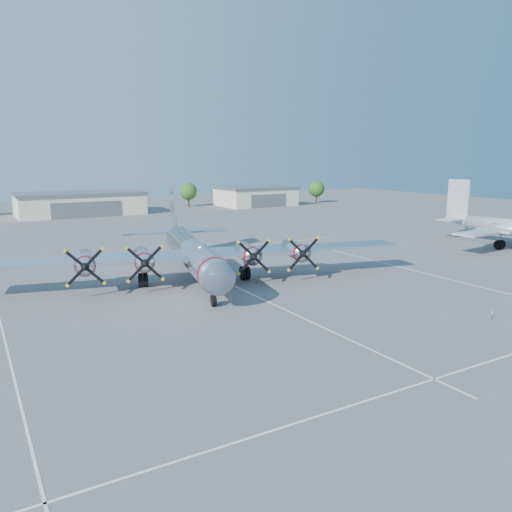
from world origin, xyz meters
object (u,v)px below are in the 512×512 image
hangar_center (80,203)px  tree_east (188,191)px  tree_far_east (317,189)px  twin_engine_east (507,245)px  hangar_east (256,196)px  main_bomber_b29 (192,279)px  info_placard (492,312)px

hangar_center → tree_east: tree_east is taller
tree_far_east → twin_engine_east: 77.42m
hangar_center → twin_engine_east: (48.47, -76.76, -2.71)m
hangar_east → tree_far_east: 20.15m
hangar_east → tree_far_east: tree_far_east is taller
main_bomber_b29 → twin_engine_east: main_bomber_b29 is taller
tree_east → info_placard: size_ratio=7.42×
twin_engine_east → tree_far_east: bearing=69.1°
hangar_center → tree_far_east: 68.05m
main_bomber_b29 → info_placard: 30.26m
main_bomber_b29 → twin_engine_east: bearing=8.6°
tree_far_east → tree_east: bearing=168.1°
tree_far_east → info_placard: tree_far_east is taller
tree_east → twin_engine_east: tree_east is taller
main_bomber_b29 → info_placard: main_bomber_b29 is taller
hangar_center → tree_east: (30.00, 6.04, 1.51)m
hangar_east → tree_east: size_ratio=3.10×
hangar_center → main_bomber_b29: 72.88m
tree_far_east → hangar_east: bearing=174.4°
hangar_center → twin_engine_east: bearing=-57.7°
tree_far_east → main_bomber_b29: size_ratio=0.14×
info_placard → hangar_east: bearing=45.6°
twin_engine_east → tree_east: bearing=96.3°
hangar_center → hangar_east: 48.00m
hangar_center → hangar_east: size_ratio=1.39×
hangar_center → hangar_east: (48.00, 0.00, 0.00)m
hangar_east → main_bomber_b29: (-50.54, -72.78, -2.71)m
hangar_center → hangar_east: same height
tree_east → twin_engine_east: (18.47, -82.79, -4.22)m
tree_east → main_bomber_b29: 85.38m
hangar_center → tree_east: 30.64m
tree_far_east → main_bomber_b29: bearing=-134.9°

